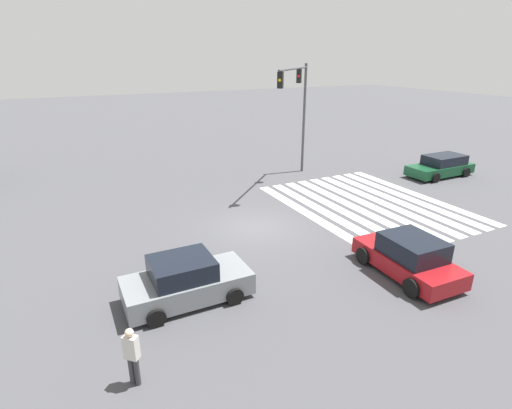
{
  "coord_description": "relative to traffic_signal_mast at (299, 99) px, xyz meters",
  "views": [
    {
      "loc": [
        -15.92,
        8.07,
        7.9
      ],
      "look_at": [
        0.0,
        0.0,
        1.2
      ],
      "focal_mm": 28.0,
      "sensor_mm": 36.0,
      "label": 1
    }
  ],
  "objects": [
    {
      "name": "ground_plane",
      "position": [
        -6.16,
        6.16,
        -5.29
      ],
      "size": [
        150.92,
        150.92,
        0.0
      ],
      "primitive_type": "plane",
      "color": "#47474C"
    },
    {
      "name": "traffic_signal_mast",
      "position": [
        0.0,
        0.0,
        0.0
      ],
      "size": [
        5.06,
        5.06,
        7.4
      ],
      "rotation": [
        0.0,
        0.0,
        2.36
      ],
      "color": "#47474C",
      "rests_on": "ground_plane"
    },
    {
      "name": "car_3",
      "position": [
        -10.53,
        11.04,
        -4.57
      ],
      "size": [
        2.22,
        4.27,
        1.58
      ],
      "rotation": [
        0.0,
        0.0,
        -1.58
      ],
      "color": "gray",
      "rests_on": "ground_plane"
    },
    {
      "name": "crosswalk_markings",
      "position": [
        -6.16,
        -0.92,
        -5.29
      ],
      "size": [
        10.84,
        8.2,
        0.01
      ],
      "rotation": [
        0.0,
        0.0,
        1.57
      ],
      "color": "silver",
      "rests_on": "ground_plane"
    },
    {
      "name": "pedestrian",
      "position": [
        -13.57,
        13.37,
        -4.35
      ],
      "size": [
        0.41,
        0.41,
        1.68
      ],
      "rotation": [
        0.0,
        0.0,
        -0.77
      ],
      "color": "#38383D",
      "rests_on": "ground_plane"
    },
    {
      "name": "car_0",
      "position": [
        -4.01,
        -9.31,
        -4.59
      ],
      "size": [
        2.18,
        4.79,
        1.45
      ],
      "rotation": [
        0.0,
        0.0,
        1.56
      ],
      "color": "#144728",
      "rests_on": "ground_plane"
    },
    {
      "name": "car_2",
      "position": [
        -12.71,
        2.99,
        -4.56
      ],
      "size": [
        4.26,
        2.34,
        1.57
      ],
      "rotation": [
        0.0,
        0.0,
        -0.04
      ],
      "color": "maroon",
      "rests_on": "ground_plane"
    }
  ]
}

